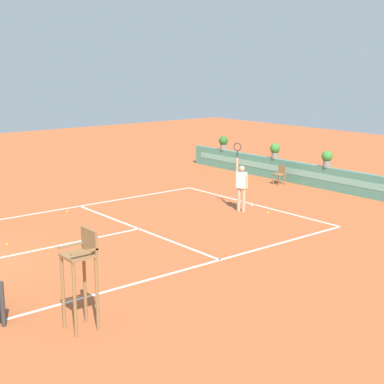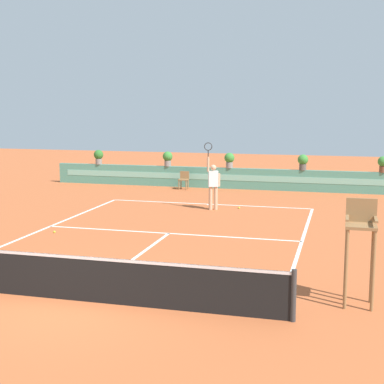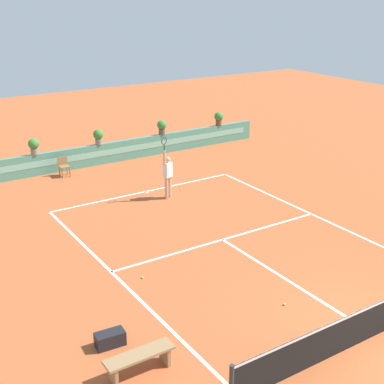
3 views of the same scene
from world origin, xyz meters
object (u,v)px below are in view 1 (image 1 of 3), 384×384
at_px(tennis_ball_by_sideline, 7,245).
at_px(potted_plant_left, 275,150).
at_px(tennis_ball_mid_court, 67,212).
at_px(umpire_chair, 82,268).
at_px(tennis_player, 241,184).
at_px(potted_plant_centre, 327,158).
at_px(potted_plant_far_left, 223,142).
at_px(ball_kid_chair, 280,174).
at_px(tennis_ball_near_baseline, 268,213).

xyz_separation_m(tennis_ball_by_sideline, potted_plant_left, (-2.18, 14.17, 1.38)).
height_order(tennis_ball_mid_court, tennis_ball_by_sideline, same).
height_order(umpire_chair, potted_plant_left, umpire_chair).
relative_size(tennis_player, potted_plant_centre, 3.57).
height_order(tennis_ball_by_sideline, potted_plant_left, potted_plant_left).
bearing_deg(tennis_player, potted_plant_far_left, 142.14).
xyz_separation_m(umpire_chair, potted_plant_left, (-8.75, 15.13, 0.07)).
xyz_separation_m(tennis_ball_mid_court, potted_plant_centre, (3.43, 10.85, 1.38)).
xyz_separation_m(umpire_chair, tennis_player, (-5.16, 9.48, -0.29)).
distance_m(tennis_player, potted_plant_far_left, 9.20).
relative_size(ball_kid_chair, tennis_player, 0.33).
bearing_deg(potted_plant_left, tennis_ball_mid_court, -91.80).
bearing_deg(tennis_ball_near_baseline, potted_plant_left, 131.21).
distance_m(tennis_ball_mid_court, potted_plant_centre, 11.46).
height_order(potted_plant_centre, potted_plant_far_left, same).
height_order(tennis_ball_by_sideline, potted_plant_far_left, potted_plant_far_left).
bearing_deg(tennis_player, umpire_chair, -61.43).
bearing_deg(umpire_chair, ball_kid_chair, 118.19).
bearing_deg(tennis_ball_near_baseline, tennis_ball_mid_court, -130.46).
bearing_deg(potted_plant_centre, ball_kid_chair, -160.42).
distance_m(tennis_ball_by_sideline, potted_plant_centre, 14.27).
distance_m(umpire_chair, ball_kid_chair, 16.35).
relative_size(tennis_ball_by_sideline, potted_plant_far_left, 0.09).
relative_size(tennis_player, tennis_ball_by_sideline, 38.01).
bearing_deg(tennis_ball_mid_court, umpire_chair, -25.22).
distance_m(tennis_ball_near_baseline, potted_plant_far_left, 9.78).
bearing_deg(potted_plant_left, tennis_player, -57.58).
height_order(tennis_player, tennis_ball_by_sideline, tennis_player).
bearing_deg(umpire_chair, tennis_ball_by_sideline, 171.75).
bearing_deg(ball_kid_chair, tennis_ball_near_baseline, -51.81).
distance_m(tennis_ball_by_sideline, potted_plant_far_left, 15.40).
relative_size(tennis_player, potted_plant_far_left, 3.57).
bearing_deg(tennis_ball_mid_court, potted_plant_far_left, 107.10).
bearing_deg(umpire_chair, tennis_player, 118.57).
xyz_separation_m(tennis_ball_near_baseline, potted_plant_far_left, (-8.19, 5.15, 1.38)).
distance_m(potted_plant_centre, potted_plant_left, 3.09).
xyz_separation_m(umpire_chair, tennis_ball_mid_court, (-9.09, 4.28, -1.31)).
bearing_deg(potted_plant_far_left, tennis_ball_by_sideline, -67.54).
xyz_separation_m(umpire_chair, ball_kid_chair, (-7.71, 14.39, -0.86)).
xyz_separation_m(ball_kid_chair, tennis_ball_near_baseline, (3.48, -4.42, -0.44)).
bearing_deg(potted_plant_left, tennis_ball_by_sideline, -81.25).
distance_m(umpire_chair, potted_plant_left, 17.47).
xyz_separation_m(umpire_chair, tennis_ball_by_sideline, (-6.57, 0.95, -1.31)).
bearing_deg(potted_plant_left, potted_plant_centre, 0.00).
bearing_deg(tennis_ball_near_baseline, ball_kid_chair, 128.19).
relative_size(ball_kid_chair, tennis_ball_by_sideline, 12.50).
bearing_deg(tennis_player, potted_plant_left, 122.42).
distance_m(tennis_player, tennis_ball_near_baseline, 1.46).
height_order(ball_kid_chair, tennis_ball_near_baseline, ball_kid_chair).
bearing_deg(ball_kid_chair, potted_plant_centre, 19.58).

